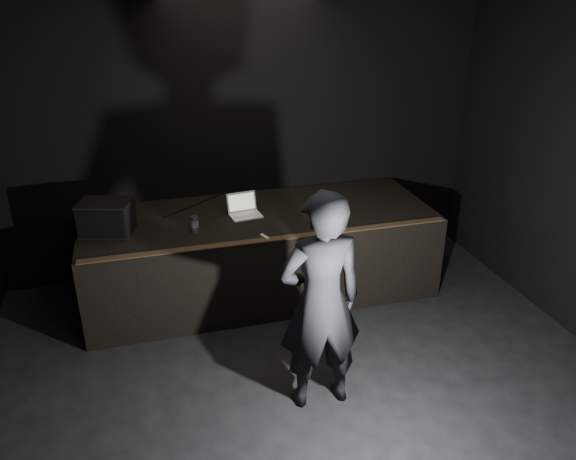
# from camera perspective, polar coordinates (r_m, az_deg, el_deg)

# --- Properties ---
(ground) EXTENTS (7.00, 7.00, 0.00)m
(ground) POSITION_cam_1_polar(r_m,az_deg,el_deg) (4.85, 5.14, -21.94)
(ground) COLOR black
(ground) RESTS_ON ground
(room_walls) EXTENTS (6.10, 7.10, 3.52)m
(room_walls) POSITION_cam_1_polar(r_m,az_deg,el_deg) (3.67, 6.32, 0.41)
(room_walls) COLOR black
(room_walls) RESTS_ON ground
(stage_riser) EXTENTS (4.00, 1.50, 1.00)m
(stage_riser) POSITION_cam_1_polar(r_m,az_deg,el_deg) (6.68, -2.85, -2.28)
(stage_riser) COLOR black
(stage_riser) RESTS_ON ground
(riser_lip) EXTENTS (3.92, 0.10, 0.01)m
(riser_lip) POSITION_cam_1_polar(r_m,az_deg,el_deg) (5.84, -1.38, -0.88)
(riser_lip) COLOR brown
(riser_lip) RESTS_ON stage_riser
(stage_monitor) EXTENTS (0.61, 0.52, 0.35)m
(stage_monitor) POSITION_cam_1_polar(r_m,az_deg,el_deg) (6.21, -18.01, 1.21)
(stage_monitor) COLOR black
(stage_monitor) RESTS_ON stage_riser
(cable) EXTENTS (0.84, 0.63, 0.02)m
(cable) POSITION_cam_1_polar(r_m,az_deg,el_deg) (6.82, -9.15, 2.70)
(cable) COLOR black
(cable) RESTS_ON stage_riser
(laptop) EXTENTS (0.38, 0.34, 0.24)m
(laptop) POSITION_cam_1_polar(r_m,az_deg,el_deg) (6.44, -4.49, 2.09)
(laptop) COLOR white
(laptop) RESTS_ON stage_riser
(beer_can) EXTENTS (0.08, 0.08, 0.18)m
(beer_can) POSITION_cam_1_polar(r_m,az_deg,el_deg) (6.05, -9.44, 0.60)
(beer_can) COLOR silver
(beer_can) RESTS_ON stage_riser
(plastic_cup) EXTENTS (0.08, 0.08, 0.10)m
(plastic_cup) POSITION_cam_1_polar(r_m,az_deg,el_deg) (6.51, 2.24, 2.28)
(plastic_cup) COLOR white
(plastic_cup) RESTS_ON stage_riser
(wii_remote) EXTENTS (0.07, 0.14, 0.03)m
(wii_remote) POSITION_cam_1_polar(r_m,az_deg,el_deg) (5.86, -2.39, -0.71)
(wii_remote) COLOR white
(wii_remote) RESTS_ON stage_riser
(person) EXTENTS (0.74, 0.49, 2.02)m
(person) POSITION_cam_1_polar(r_m,az_deg,el_deg) (4.73, 3.31, -7.41)
(person) COLOR black
(person) RESTS_ON ground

